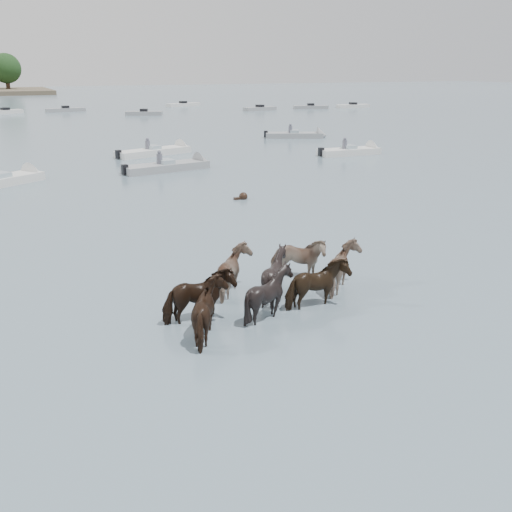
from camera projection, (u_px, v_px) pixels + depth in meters
name	position (u px, v px, depth m)	size (l,w,h in m)	color
ground	(317.00, 327.00, 14.58)	(400.00, 400.00, 0.00)	slate
pony_herd	(270.00, 284.00, 15.81)	(6.56, 4.42, 1.60)	black
swimming_pony	(242.00, 197.00, 28.64)	(0.72, 0.44, 0.44)	black
motorboat_a	(12.00, 179.00, 32.58)	(5.25, 4.25, 1.92)	silver
motorboat_b	(177.00, 166.00, 36.85)	(6.26, 2.57, 1.92)	gray
motorboat_c	(162.00, 151.00, 43.39)	(6.53, 3.45, 1.92)	silver
motorboat_d	(357.00, 151.00, 43.32)	(5.43, 1.85, 1.92)	silver
motorboat_e	(302.00, 135.00, 53.37)	(5.89, 3.83, 1.92)	gray
distant_flotilla	(50.00, 114.00, 77.78)	(102.38, 19.13, 0.93)	silver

